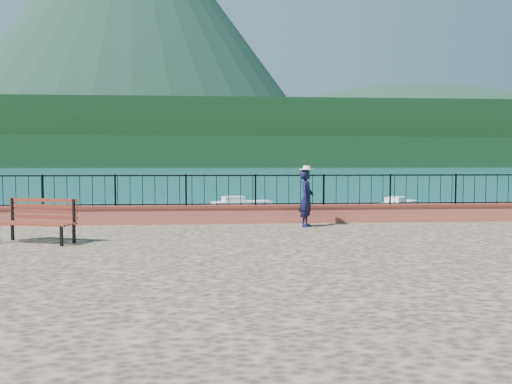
{
  "coord_description": "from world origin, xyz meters",
  "views": [
    {
      "loc": [
        -1.43,
        -12.13,
        3.15
      ],
      "look_at": [
        -0.41,
        2.0,
        2.3
      ],
      "focal_mm": 35.0,
      "sensor_mm": 36.0,
      "label": 1
    }
  ],
  "objects": [
    {
      "name": "boat_5",
      "position": [
        10.97,
        21.59,
        0.4
      ],
      "size": [
        3.68,
        3.93,
        0.8
      ],
      "primitive_type": "cube",
      "rotation": [
        0.0,
        0.0,
        0.85
      ],
      "color": "silver",
      "rests_on": "ground"
    },
    {
      "name": "far_forest",
      "position": [
        0.0,
        300.0,
        9.0
      ],
      "size": [
        900.0,
        60.0,
        18.0
      ],
      "primitive_type": "cube",
      "color": "black",
      "rests_on": "ground"
    },
    {
      "name": "ground",
      "position": [
        0.0,
        0.0,
        0.0
      ],
      "size": [
        2000.0,
        2000.0,
        0.0
      ],
      "primitive_type": "plane",
      "color": "#19596B",
      "rests_on": "ground"
    },
    {
      "name": "foothills",
      "position": [
        0.0,
        360.0,
        22.0
      ],
      "size": [
        900.0,
        120.0,
        44.0
      ],
      "primitive_type": "cube",
      "color": "black",
      "rests_on": "ground"
    },
    {
      "name": "volcano",
      "position": [
        -120.0,
        700.0,
        190.0
      ],
      "size": [
        560.0,
        560.0,
        380.0
      ],
      "primitive_type": "cone",
      "color": "#142D23",
      "rests_on": "ground"
    },
    {
      "name": "dock",
      "position": [
        -2.0,
        12.0,
        0.15
      ],
      "size": [
        2.0,
        16.0,
        0.3
      ],
      "primitive_type": "cube",
      "color": "#2D231C",
      "rests_on": "ground"
    },
    {
      "name": "hat",
      "position": [
        1.17,
        2.72,
        2.99
      ],
      "size": [
        0.44,
        0.44,
        0.12
      ],
      "primitive_type": "cylinder",
      "color": "white",
      "rests_on": "person"
    },
    {
      "name": "park_bench",
      "position": [
        -5.84,
        0.16,
        1.51
      ],
      "size": [
        2.01,
        1.19,
        1.06
      ],
      "rotation": [
        0.0,
        0.0,
        -0.32
      ],
      "color": "black",
      "rests_on": "promenade"
    },
    {
      "name": "boat_1",
      "position": [
        3.24,
        10.71,
        0.4
      ],
      "size": [
        4.05,
        1.72,
        0.8
      ],
      "primitive_type": "cube",
      "rotation": [
        0.0,
        0.0,
        0.11
      ],
      "color": "silver",
      "rests_on": "ground"
    },
    {
      "name": "boat_4",
      "position": [
        0.08,
        22.6,
        0.4
      ],
      "size": [
        4.3,
        2.39,
        0.8
      ],
      "primitive_type": "cube",
      "rotation": [
        0.0,
        0.0,
        0.28
      ],
      "color": "silver",
      "rests_on": "ground"
    },
    {
      "name": "railing",
      "position": [
        0.0,
        3.7,
        2.25
      ],
      "size": [
        27.0,
        0.05,
        0.95
      ],
      "primitive_type": "cube",
      "color": "black",
      "rests_on": "parapet"
    },
    {
      "name": "parapet",
      "position": [
        0.0,
        3.7,
        1.49
      ],
      "size": [
        28.0,
        0.46,
        0.58
      ],
      "primitive_type": "cube",
      "color": "#BD4F44",
      "rests_on": "promenade"
    },
    {
      "name": "boat_0",
      "position": [
        -8.16,
        11.4,
        0.4
      ],
      "size": [
        3.77,
        2.23,
        0.8
      ],
      "primitive_type": "cube",
      "rotation": [
        0.0,
        0.0,
        0.28
      ],
      "color": "white",
      "rests_on": "ground"
    },
    {
      "name": "promenade",
      "position": [
        0.0,
        -6.0,
        0.6
      ],
      "size": [
        30.0,
        20.0,
        1.2
      ],
      "primitive_type": "cube",
      "color": "#332821",
      "rests_on": "ground"
    },
    {
      "name": "person",
      "position": [
        1.17,
        2.72,
        2.06
      ],
      "size": [
        0.62,
        0.74,
        1.73
      ],
      "primitive_type": "imported",
      "rotation": [
        0.0,
        0.0,
        1.18
      ],
      "color": "black",
      "rests_on": "promenade"
    },
    {
      "name": "companion_hill",
      "position": [
        220.0,
        560.0,
        0.0
      ],
      "size": [
        448.0,
        384.0,
        180.0
      ],
      "primitive_type": "ellipsoid",
      "color": "#142D23",
      "rests_on": "ground"
    }
  ]
}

